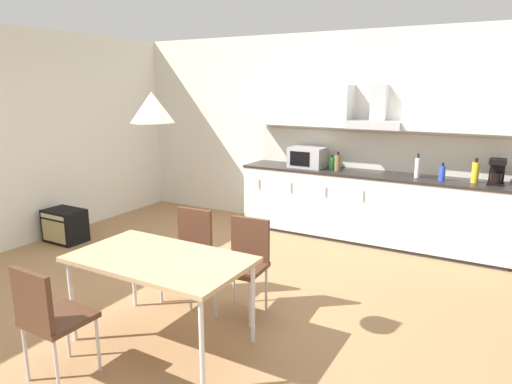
# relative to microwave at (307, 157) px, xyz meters

# --- Properties ---
(ground_plane) EXTENTS (8.62, 8.87, 0.02)m
(ground_plane) POSITION_rel_microwave_xyz_m (-0.09, -2.66, -1.08)
(ground_plane) COLOR #9E754C
(wall_back) EXTENTS (6.89, 0.10, 2.76)m
(wall_back) POSITION_rel_microwave_xyz_m (-0.09, 0.35, 0.31)
(wall_back) COLOR silver
(wall_back) RESTS_ON ground_plane
(kitchen_counter) EXTENTS (3.54, 0.62, 0.93)m
(kitchen_counter) POSITION_rel_microwave_xyz_m (0.90, 0.00, -0.60)
(kitchen_counter) COLOR #333333
(kitchen_counter) RESTS_ON ground_plane
(backsplash_tile) EXTENTS (3.52, 0.02, 0.50)m
(backsplash_tile) POSITION_rel_microwave_xyz_m (0.90, 0.29, 0.11)
(backsplash_tile) COLOR silver
(backsplash_tile) RESTS_ON kitchen_counter
(upper_wall_cabinets) EXTENTS (3.52, 0.40, 0.56)m
(upper_wall_cabinets) POSITION_rel_microwave_xyz_m (0.90, 0.13, 0.70)
(upper_wall_cabinets) COLOR silver
(microwave) EXTENTS (0.48, 0.35, 0.28)m
(microwave) POSITION_rel_microwave_xyz_m (0.00, 0.00, 0.00)
(microwave) COLOR #ADADB2
(microwave) RESTS_ON kitchen_counter
(coffee_maker) EXTENTS (0.18, 0.19, 0.30)m
(coffee_maker) POSITION_rel_microwave_xyz_m (2.36, 0.03, 0.01)
(coffee_maker) COLOR black
(coffee_maker) RESTS_ON kitchen_counter
(bottle_white) EXTENTS (0.06, 0.06, 0.30)m
(bottle_white) POSITION_rel_microwave_xyz_m (1.48, -0.02, -0.01)
(bottle_white) COLOR white
(bottle_white) RESTS_ON kitchen_counter
(bottle_green) EXTENTS (0.08, 0.08, 0.19)m
(bottle_green) POSITION_rel_microwave_xyz_m (0.35, 0.03, -0.06)
(bottle_green) COLOR green
(bottle_green) RESTS_ON kitchen_counter
(bottle_blue) EXTENTS (0.07, 0.07, 0.22)m
(bottle_blue) POSITION_rel_microwave_xyz_m (1.78, -0.06, -0.05)
(bottle_blue) COLOR blue
(bottle_blue) RESTS_ON kitchen_counter
(bottle_yellow) EXTENTS (0.08, 0.08, 0.29)m
(bottle_yellow) POSITION_rel_microwave_xyz_m (2.13, 0.00, -0.01)
(bottle_yellow) COLOR yellow
(bottle_yellow) RESTS_ON kitchen_counter
(bottle_brown) EXTENTS (0.08, 0.08, 0.25)m
(bottle_brown) POSITION_rel_microwave_xyz_m (0.46, -0.03, -0.03)
(bottle_brown) COLOR brown
(bottle_brown) RESTS_ON kitchen_counter
(dining_table) EXTENTS (1.41, 0.81, 0.73)m
(dining_table) POSITION_rel_microwave_xyz_m (0.17, -3.29, -0.38)
(dining_table) COLOR tan
(dining_table) RESTS_ON ground_plane
(chair_far_right) EXTENTS (0.43, 0.43, 0.87)m
(chair_far_right) POSITION_rel_microwave_xyz_m (0.48, -2.50, -0.54)
(chair_far_right) COLOR #4C2D1E
(chair_far_right) RESTS_ON ground_plane
(chair_far_left) EXTENTS (0.42, 0.42, 0.87)m
(chair_far_left) POSITION_rel_microwave_xyz_m (-0.15, -2.50, -0.54)
(chair_far_left) COLOR #4C2D1E
(chair_far_left) RESTS_ON ground_plane
(chair_near_left) EXTENTS (0.41, 0.41, 0.87)m
(chair_near_left) POSITION_rel_microwave_xyz_m (-0.15, -4.07, -0.54)
(chair_near_left) COLOR #4C2D1E
(chair_near_left) RESTS_ON ground_plane
(guitar_amp) EXTENTS (0.52, 0.37, 0.44)m
(guitar_amp) POSITION_rel_microwave_xyz_m (-2.61, -2.03, -0.85)
(guitar_amp) COLOR black
(guitar_amp) RESTS_ON ground_plane
(pendant_lamp) EXTENTS (0.32, 0.32, 0.22)m
(pendant_lamp) POSITION_rel_microwave_xyz_m (0.17, -3.29, 0.82)
(pendant_lamp) COLOR silver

